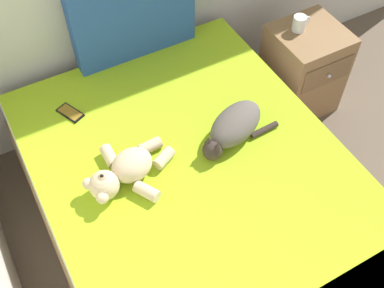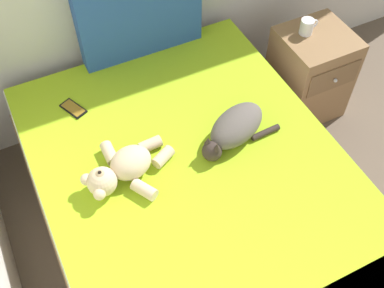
{
  "view_description": "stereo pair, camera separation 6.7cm",
  "coord_description": "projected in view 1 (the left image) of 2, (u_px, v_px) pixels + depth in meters",
  "views": [
    {
      "loc": [
        0.34,
        2.01,
        2.42
      ],
      "look_at": [
        1.03,
        3.26,
        0.6
      ],
      "focal_mm": 43.9,
      "sensor_mm": 36.0,
      "label": 1
    },
    {
      "loc": [
        0.4,
        1.98,
        2.42
      ],
      "look_at": [
        1.03,
        3.26,
        0.6
      ],
      "focal_mm": 43.9,
      "sensor_mm": 36.0,
      "label": 2
    }
  ],
  "objects": [
    {
      "name": "mug",
      "position": [
        300.0,
        23.0,
        2.81
      ],
      "size": [
        0.12,
        0.08,
        0.09
      ],
      "color": "silver",
      "rests_on": "nightstand"
    },
    {
      "name": "bed",
      "position": [
        201.0,
        207.0,
        2.46
      ],
      "size": [
        1.49,
        2.08,
        0.57
      ],
      "color": "olive",
      "rests_on": "ground_plane"
    },
    {
      "name": "cat",
      "position": [
        233.0,
        127.0,
        2.33
      ],
      "size": [
        0.44,
        0.31,
        0.15
      ],
      "color": "#59514C",
      "rests_on": "bed"
    },
    {
      "name": "cell_phone",
      "position": [
        70.0,
        113.0,
        2.48
      ],
      "size": [
        0.13,
        0.16,
        0.01
      ],
      "color": "black",
      "rests_on": "bed"
    },
    {
      "name": "teddy_bear",
      "position": [
        124.0,
        171.0,
        2.17
      ],
      "size": [
        0.47,
        0.4,
        0.15
      ],
      "color": "beige",
      "rests_on": "bed"
    },
    {
      "name": "patterned_cushion",
      "position": [
        133.0,
        15.0,
        2.58
      ],
      "size": [
        0.72,
        0.11,
        0.52
      ],
      "color": "#264C99",
      "rests_on": "bed"
    },
    {
      "name": "nightstand",
      "position": [
        303.0,
        70.0,
        3.07
      ],
      "size": [
        0.43,
        0.44,
        0.61
      ],
      "color": "olive",
      "rests_on": "ground_plane"
    }
  ]
}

